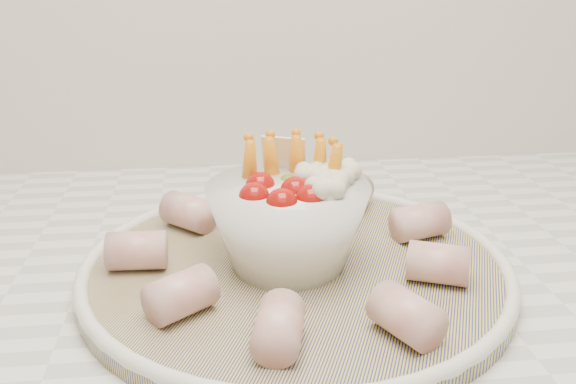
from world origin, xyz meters
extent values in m
cube|color=silver|center=(0.00, 1.45, 0.90)|extent=(2.04, 0.62, 0.04)
cylinder|color=navy|center=(0.07, 1.43, 0.93)|extent=(0.48, 0.48, 0.01)
torus|color=silver|center=(0.07, 1.43, 0.94)|extent=(0.37, 0.37, 0.01)
sphere|color=#940C09|center=(0.04, 1.41, 1.00)|extent=(0.03, 0.03, 0.03)
sphere|color=#940C09|center=(0.06, 1.40, 1.00)|extent=(0.03, 0.03, 0.03)
sphere|color=#940C09|center=(0.08, 1.40, 1.00)|extent=(0.03, 0.03, 0.03)
sphere|color=#940C09|center=(0.04, 1.44, 1.00)|extent=(0.03, 0.03, 0.03)
sphere|color=#940C09|center=(0.07, 1.42, 1.00)|extent=(0.03, 0.03, 0.03)
sphere|color=#940C09|center=(0.09, 1.42, 1.00)|extent=(0.03, 0.03, 0.03)
sphere|color=#527426|center=(0.07, 1.45, 1.00)|extent=(0.02, 0.02, 0.02)
cone|color=orange|center=(0.06, 1.46, 1.01)|extent=(0.03, 0.03, 0.06)
cone|color=orange|center=(0.08, 1.47, 1.01)|extent=(0.02, 0.03, 0.06)
cone|color=orange|center=(0.10, 1.46, 1.01)|extent=(0.02, 0.03, 0.06)
cone|color=orange|center=(0.04, 1.46, 1.01)|extent=(0.02, 0.03, 0.06)
cone|color=orange|center=(0.11, 1.44, 1.01)|extent=(0.02, 0.03, 0.06)
sphere|color=beige|center=(0.10, 1.43, 1.01)|extent=(0.03, 0.03, 0.03)
sphere|color=beige|center=(0.09, 1.41, 1.01)|extent=(0.03, 0.03, 0.03)
sphere|color=beige|center=(0.11, 1.45, 1.01)|extent=(0.03, 0.03, 0.03)
sphere|color=beige|center=(0.09, 1.44, 1.01)|extent=(0.03, 0.03, 0.03)
cube|color=beige|center=(0.07, 1.48, 1.01)|extent=(0.04, 0.02, 0.04)
cylinder|color=#B95654|center=(0.18, 1.39, 0.95)|extent=(0.06, 0.05, 0.03)
cylinder|color=#B95654|center=(0.19, 1.47, 0.95)|extent=(0.06, 0.05, 0.03)
cylinder|color=#B95654|center=(0.15, 1.55, 0.95)|extent=(0.05, 0.06, 0.03)
cylinder|color=#B95654|center=(0.06, 1.55, 0.95)|extent=(0.04, 0.05, 0.03)
cylinder|color=#B95654|center=(-0.02, 1.52, 0.95)|extent=(0.06, 0.06, 0.03)
cylinder|color=#B95654|center=(-0.06, 1.44, 0.95)|extent=(0.05, 0.04, 0.03)
cylinder|color=#B95654|center=(-0.02, 1.36, 0.95)|extent=(0.06, 0.06, 0.03)
cylinder|color=#B95654|center=(0.05, 1.31, 0.95)|extent=(0.04, 0.05, 0.03)
cylinder|color=#B95654|center=(0.14, 1.31, 0.95)|extent=(0.05, 0.06, 0.03)
camera|label=1|loc=(0.01, 0.94, 1.19)|focal=40.00mm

